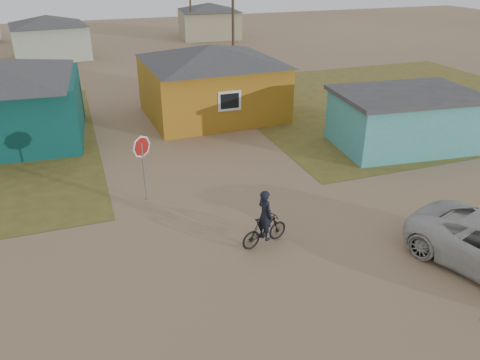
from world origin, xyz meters
name	(u,v)px	position (x,y,z in m)	size (l,w,h in m)	color
ground	(269,262)	(0.00, 0.00, 0.00)	(120.00, 120.00, 0.00)	#907153
grass_ne	(394,100)	(14.00, 13.00, 0.01)	(20.00, 18.00, 0.00)	brown
house_yellow	(212,80)	(2.50, 14.00, 2.00)	(7.72, 6.76, 3.90)	#9F6A18
shed_turquoise	(403,119)	(9.50, 6.50, 1.31)	(6.71, 4.93, 2.60)	teal
house_pale_west	(50,36)	(-6.00, 34.00, 1.86)	(7.04, 6.15, 3.60)	#9AA890
house_beige_east	(209,20)	(10.00, 40.00, 1.86)	(6.95, 6.05, 3.60)	gray
utility_pole_near	(233,19)	(6.50, 22.00, 4.14)	(1.40, 0.20, 8.00)	#443529
stop_sign	(142,153)	(-2.73, 5.14, 1.85)	(0.81, 0.22, 2.51)	gray
cyclist	(265,225)	(0.24, 0.93, 0.68)	(1.72, 0.85, 1.88)	black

